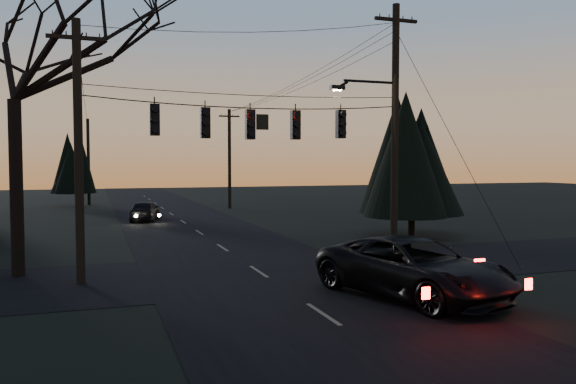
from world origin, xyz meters
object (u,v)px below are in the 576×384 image
object	(u,v)px
bare_tree_left	(12,27)
evergreen_right	(412,145)
utility_pole_right	(394,263)
utility_pole_far_l	(89,205)
suv_near	(413,268)
utility_pole_far_r	(230,208)
utility_pole_left	(81,284)
sedan_oncoming_a	(145,211)

from	to	relation	value
bare_tree_left	evergreen_right	xyz separation A→B (m)	(18.52, 4.75, -3.66)
bare_tree_left	utility_pole_right	bearing A→B (deg)	-8.45
utility_pole_right	bare_tree_left	bearing A→B (deg)	171.55
utility_pole_far_l	suv_near	xyz separation A→B (m)	(9.20, -41.14, 0.86)
utility_pole_far_r	utility_pole_far_l	distance (m)	14.01
utility_pole_far_r	utility_pole_left	bearing A→B (deg)	-112.33
utility_pole_far_l	bare_tree_left	xyz separation A→B (m)	(-2.07, -33.98, 8.52)
utility_pole_right	utility_pole_left	size ratio (longest dim) A/B	1.18
evergreen_right	utility_pole_right	bearing A→B (deg)	-126.16
utility_pole_right	suv_near	bearing A→B (deg)	-114.13
utility_pole_right	evergreen_right	xyz separation A→B (m)	(4.95, 6.77, 4.86)
utility_pole_far_l	evergreen_right	distance (m)	33.89
sedan_oncoming_a	bare_tree_left	bearing A→B (deg)	84.91
utility_pole_far_r	sedan_oncoming_a	bearing A→B (deg)	-132.65
evergreen_right	sedan_oncoming_a	xyz separation A→B (m)	(-12.78, 12.73, -4.17)
utility_pole_right	evergreen_right	world-z (taller)	evergreen_right
suv_near	sedan_oncoming_a	size ratio (longest dim) A/B	1.52
utility_pole_left	evergreen_right	xyz separation A→B (m)	(16.45, 6.77, 4.86)
utility_pole_far_r	utility_pole_right	bearing A→B (deg)	-90.00
utility_pole_far_r	sedan_oncoming_a	world-z (taller)	utility_pole_far_r
utility_pole_left	sedan_oncoming_a	size ratio (longest dim) A/B	2.08
utility_pole_far_r	utility_pole_far_l	xyz separation A→B (m)	(-11.50, 8.00, 0.00)
utility_pole_left	utility_pole_far_l	xyz separation A→B (m)	(0.00, 36.00, 0.00)
utility_pole_far_r	bare_tree_left	world-z (taller)	bare_tree_left
utility_pole_right	evergreen_right	distance (m)	9.69
utility_pole_left	utility_pole_far_l	size ratio (longest dim) A/B	1.06
utility_pole_far_l	bare_tree_left	size ratio (longest dim) A/B	0.66
utility_pole_far_r	suv_near	size ratio (longest dim) A/B	1.37
bare_tree_left	evergreen_right	bearing A→B (deg)	14.39
sedan_oncoming_a	utility_pole_left	bearing A→B (deg)	92.44
utility_pole_right	bare_tree_left	xyz separation A→B (m)	(-13.57, 2.02, 8.52)
utility_pole_right	bare_tree_left	world-z (taller)	bare_tree_left
utility_pole_left	suv_near	distance (m)	10.57
utility_pole_left	sedan_oncoming_a	world-z (taller)	utility_pole_left
suv_near	utility_pole_far_l	bearing A→B (deg)	86.23
bare_tree_left	sedan_oncoming_a	world-z (taller)	bare_tree_left
utility_pole_far_r	suv_near	bearing A→B (deg)	-93.97
suv_near	evergreen_right	bearing A→B (deg)	42.29
evergreen_right	sedan_oncoming_a	size ratio (longest dim) A/B	2.09
bare_tree_left	evergreen_right	size ratio (longest dim) A/B	1.43
utility_pole_far_l	evergreen_right	size ratio (longest dim) A/B	0.94
utility_pole_far_r	sedan_oncoming_a	distance (m)	11.58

